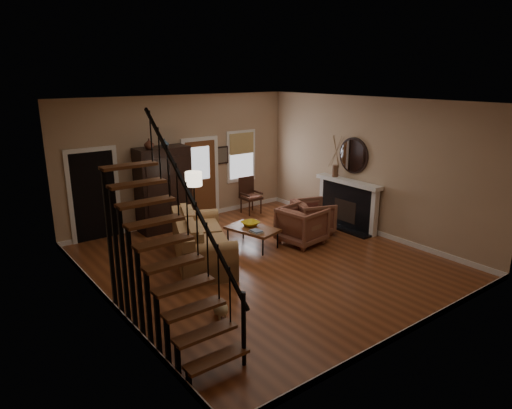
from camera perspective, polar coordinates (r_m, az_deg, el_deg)
room at (r=10.36m, az=-6.83°, el=3.08°), size 7.00×7.33×3.30m
staircase at (r=6.67m, az=-11.02°, el=-3.70°), size 0.94×2.80×3.20m
fireplace at (r=11.81m, az=11.51°, el=0.66°), size 0.33×1.95×2.30m
armoire at (r=11.54m, az=-11.49°, el=1.89°), size 1.30×0.60×2.10m
vase_a at (r=11.08m, az=-13.23°, el=7.40°), size 0.24×0.24×0.25m
vase_b at (r=11.25m, az=-11.36°, el=7.54°), size 0.20×0.20×0.21m
sofa at (r=9.63m, az=-6.75°, el=-4.49°), size 1.89×2.64×0.90m
coffee_table at (r=10.41m, az=-0.44°, el=-4.11°), size 0.96×1.30×0.45m
bowl at (r=10.46m, az=-0.71°, el=-2.42°), size 0.40×0.40×0.10m
books at (r=10.03m, az=0.03°, el=-3.38°), size 0.21×0.29×0.05m
armchair_left at (r=10.61m, az=5.78°, el=-2.58°), size 1.07×1.05×0.87m
armchair_right at (r=11.33m, az=7.16°, el=-1.53°), size 1.14×1.13×0.82m
floor_lamp at (r=10.63m, az=-7.67°, el=-0.35°), size 0.47×0.47×1.67m
side_chair at (r=12.78m, az=-0.63°, el=1.11°), size 0.54×0.54×1.02m
dog at (r=7.60m, az=-4.46°, el=-12.91°), size 0.32×0.44×0.29m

